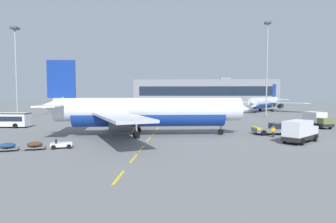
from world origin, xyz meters
name	(u,v)px	position (x,y,z in m)	size (l,w,h in m)	color
ground	(256,123)	(40.00, 40.00, 0.00)	(400.00, 400.00, 0.00)	slate
apron_paint_markings	(161,124)	(18.00, 37.16, 0.00)	(8.00, 95.12, 0.01)	yellow
airliner_foreground	(146,112)	(17.03, 18.53, 3.95)	(34.81, 34.36, 12.20)	white
pushback_tug	(273,129)	(38.28, 21.21, 0.90)	(6.32, 3.80, 2.08)	slate
airliner_mid_left	(265,102)	(54.33, 84.74, 3.53)	(27.06, 28.90, 10.90)	silver
apron_shuttle_bus	(0,119)	(-14.34, 28.14, 1.75)	(12.04, 3.09, 3.00)	silver
catering_truck	(300,131)	(39.58, 13.15, 1.65)	(6.56, 6.73, 3.14)	black
fuel_service_truck	(317,119)	(50.21, 31.90, 1.65)	(3.68, 7.33, 3.14)	black
baggage_train	(35,145)	(5.01, 5.96, 0.52)	(8.57, 4.39, 1.14)	silver
ground_crew_worker	(273,131)	(37.31, 17.86, 1.03)	(0.68, 0.35, 1.78)	#232328
apron_light_mast_near	(16,63)	(-20.12, 44.02, 14.90)	(1.80, 1.80, 23.83)	slate
apron_light_mast_far	(267,59)	(47.41, 58.28, 17.00)	(1.80, 1.80, 27.68)	slate
terminal_satellite	(204,92)	(35.80, 157.18, 7.76)	(87.30, 24.37, 17.09)	gray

